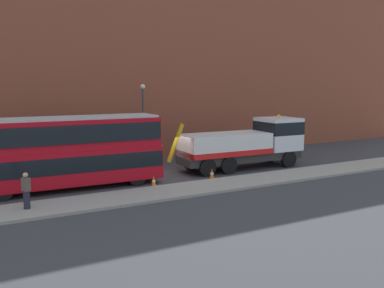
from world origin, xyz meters
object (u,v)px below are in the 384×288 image
(double_decker_bus, at_px, (64,150))
(traffic_cone_near_bus, at_px, (154,182))
(recovery_tow_truck, at_px, (247,143))
(traffic_cone_midway, at_px, (212,174))
(pedestrian_onlooker, at_px, (26,191))
(street_lamp, at_px, (143,117))

(double_decker_bus, relative_size, traffic_cone_near_bus, 15.42)
(recovery_tow_truck, xyz_separation_m, traffic_cone_midway, (-4.09, -2.01, -1.42))
(pedestrian_onlooker, distance_m, traffic_cone_midway, 11.11)
(double_decker_bus, xyz_separation_m, pedestrian_onlooker, (-2.54, -3.55, -1.25))
(recovery_tow_truck, distance_m, traffic_cone_near_bus, 8.46)
(recovery_tow_truck, distance_m, street_lamp, 7.80)
(traffic_cone_near_bus, bearing_deg, pedestrian_onlooker, -168.92)
(traffic_cone_near_bus, bearing_deg, recovery_tow_truck, 15.00)
(recovery_tow_truck, distance_m, traffic_cone_midway, 4.77)
(recovery_tow_truck, xyz_separation_m, double_decker_bus, (-12.53, 0.01, 0.47))
(traffic_cone_midway, xyz_separation_m, street_lamp, (-1.51, 7.17, 3.13))
(recovery_tow_truck, bearing_deg, traffic_cone_midway, -152.26)
(recovery_tow_truck, relative_size, double_decker_bus, 0.92)
(traffic_cone_near_bus, xyz_separation_m, traffic_cone_midway, (3.97, 0.15, 0.00))
(double_decker_bus, height_order, traffic_cone_midway, double_decker_bus)
(street_lamp, bearing_deg, recovery_tow_truck, -42.71)
(traffic_cone_midway, bearing_deg, traffic_cone_near_bus, -177.84)
(traffic_cone_midway, distance_m, street_lamp, 7.97)
(traffic_cone_near_bus, bearing_deg, double_decker_bus, 154.12)
(double_decker_bus, relative_size, pedestrian_onlooker, 6.49)
(street_lamp, bearing_deg, traffic_cone_near_bus, -108.60)
(traffic_cone_near_bus, relative_size, traffic_cone_midway, 1.00)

